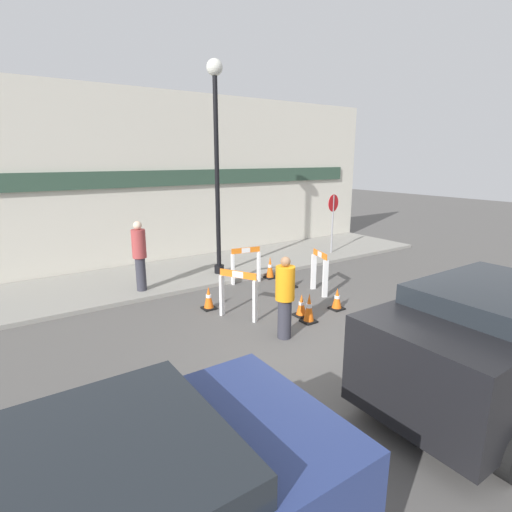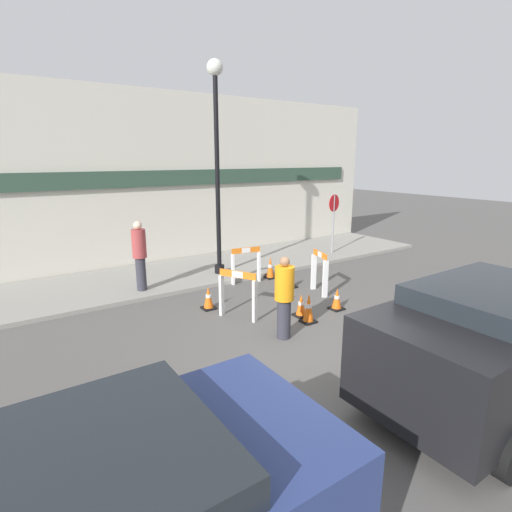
{
  "view_description": "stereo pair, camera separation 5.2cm",
  "coord_description": "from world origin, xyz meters",
  "px_view_note": "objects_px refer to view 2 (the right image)",
  "views": [
    {
      "loc": [
        -4.73,
        -4.7,
        3.44
      ],
      "look_at": [
        0.86,
        3.46,
        1.0
      ],
      "focal_mm": 28.0,
      "sensor_mm": 36.0,
      "label": 1
    },
    {
      "loc": [
        -4.68,
        -4.73,
        3.44
      ],
      "look_at": [
        0.86,
        3.46,
        1.0
      ],
      "focal_mm": 28.0,
      "sensor_mm": 36.0,
      "label": 2
    }
  ],
  "objects_px": {
    "person_worker": "(284,295)",
    "stop_sign": "(334,214)",
    "streetlamp_post": "(217,143)",
    "parked_car_1": "(492,338)",
    "person_pedestrian": "(140,253)"
  },
  "relations": [
    {
      "from": "person_worker",
      "to": "streetlamp_post",
      "type": "bearing_deg",
      "value": 14.59
    },
    {
      "from": "stop_sign",
      "to": "streetlamp_post",
      "type": "bearing_deg",
      "value": -11.72
    },
    {
      "from": "person_worker",
      "to": "parked_car_1",
      "type": "bearing_deg",
      "value": -133.94
    },
    {
      "from": "person_worker",
      "to": "parked_car_1",
      "type": "relative_size",
      "value": 0.41
    },
    {
      "from": "stop_sign",
      "to": "person_pedestrian",
      "type": "relative_size",
      "value": 1.16
    },
    {
      "from": "stop_sign",
      "to": "person_worker",
      "type": "distance_m",
      "value": 7.17
    },
    {
      "from": "person_pedestrian",
      "to": "parked_car_1",
      "type": "height_order",
      "value": "person_pedestrian"
    },
    {
      "from": "streetlamp_post",
      "to": "parked_car_1",
      "type": "xyz_separation_m",
      "value": [
        0.11,
        -7.66,
        -2.86
      ]
    },
    {
      "from": "streetlamp_post",
      "to": "person_pedestrian",
      "type": "xyz_separation_m",
      "value": [
        -2.44,
        -0.27,
        -2.77
      ]
    },
    {
      "from": "streetlamp_post",
      "to": "stop_sign",
      "type": "distance_m",
      "value": 5.19
    },
    {
      "from": "person_worker",
      "to": "person_pedestrian",
      "type": "bearing_deg",
      "value": 46.72
    },
    {
      "from": "person_worker",
      "to": "stop_sign",
      "type": "bearing_deg",
      "value": -24.65
    },
    {
      "from": "parked_car_1",
      "to": "person_pedestrian",
      "type": "bearing_deg",
      "value": 109.03
    },
    {
      "from": "person_pedestrian",
      "to": "parked_car_1",
      "type": "distance_m",
      "value": 7.82
    },
    {
      "from": "person_pedestrian",
      "to": "parked_car_1",
      "type": "xyz_separation_m",
      "value": [
        2.55,
        -7.4,
        -0.09
      ]
    }
  ]
}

